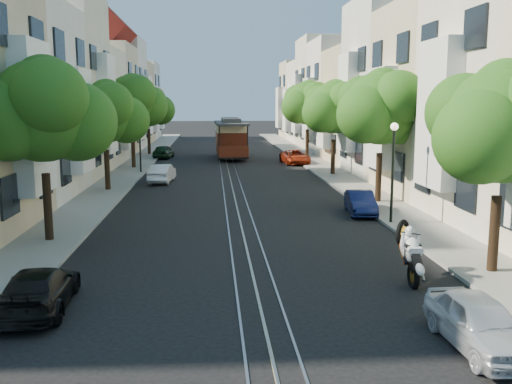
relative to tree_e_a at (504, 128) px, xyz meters
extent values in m
plane|color=black|center=(-7.26, 31.02, -4.40)|extent=(200.00, 200.00, 0.00)
cube|color=gray|center=(-0.01, 31.02, -4.34)|extent=(2.50, 80.00, 0.12)
cube|color=gray|center=(-14.51, 31.02, -4.34)|extent=(2.50, 80.00, 0.12)
cube|color=gray|center=(-7.81, 31.02, -4.39)|extent=(0.06, 80.00, 0.02)
cube|color=gray|center=(-7.26, 31.02, -4.39)|extent=(0.06, 80.00, 0.02)
cube|color=gray|center=(-6.71, 31.02, -4.39)|extent=(0.06, 80.00, 0.02)
cube|color=tan|center=(-7.26, 31.02, -4.40)|extent=(0.08, 80.00, 0.01)
cube|color=white|center=(0.94, 7.02, 0.22)|extent=(0.90, 3.04, 6.05)
cube|color=beige|center=(4.74, 15.02, 0.60)|extent=(7.00, 8.00, 10.00)
cube|color=white|center=(0.94, 15.02, -0.20)|extent=(0.90, 3.04, 5.50)
cube|color=silver|center=(4.74, 23.02, 1.60)|extent=(7.00, 8.00, 12.00)
cube|color=white|center=(0.94, 23.02, 0.64)|extent=(0.90, 3.04, 6.60)
cube|color=#C6B28C|center=(4.74, 31.02, 0.10)|extent=(7.00, 8.00, 9.00)
cube|color=white|center=(0.94, 31.02, -0.62)|extent=(0.90, 3.04, 4.95)
cube|color=white|center=(4.74, 39.02, 0.85)|extent=(7.00, 8.00, 10.50)
cube|color=white|center=(0.94, 39.02, 0.01)|extent=(0.90, 3.04, 5.78)
cube|color=beige|center=(4.74, 47.02, 1.35)|extent=(7.00, 8.00, 11.50)
cube|color=white|center=(0.94, 47.02, 0.43)|extent=(0.90, 3.04, 6.32)
cube|color=silver|center=(4.74, 55.02, 0.35)|extent=(7.00, 8.00, 9.50)
cube|color=white|center=(0.94, 55.02, -0.41)|extent=(0.90, 3.04, 5.23)
cube|color=beige|center=(4.74, 63.02, 0.60)|extent=(7.00, 8.00, 10.00)
cube|color=white|center=(0.94, 63.02, -0.20)|extent=(0.90, 3.04, 5.50)
cube|color=white|center=(-15.46, 7.02, 0.13)|extent=(0.90, 3.04, 5.93)
cube|color=white|center=(-19.26, 15.02, 0.50)|extent=(7.00, 8.00, 9.80)
cube|color=white|center=(-15.46, 15.02, -0.28)|extent=(0.90, 3.04, 5.39)
cube|color=beige|center=(-19.26, 23.02, 1.48)|extent=(7.00, 8.00, 11.76)
cube|color=white|center=(-15.46, 23.02, 0.54)|extent=(0.90, 3.04, 6.47)
cube|color=silver|center=(-19.26, 31.02, 0.01)|extent=(7.00, 8.00, 8.82)
cube|color=white|center=(-15.46, 31.02, -0.69)|extent=(0.90, 3.04, 4.85)
cube|color=beige|center=(-19.26, 39.02, 0.75)|extent=(7.00, 8.00, 10.29)
cube|color=white|center=(-15.46, 39.02, -0.08)|extent=(0.90, 3.04, 5.66)
cube|color=silver|center=(-19.26, 47.02, 1.24)|extent=(7.00, 8.00, 11.27)
cube|color=white|center=(-15.46, 47.02, 0.34)|extent=(0.90, 3.04, 6.20)
cube|color=#C6B28C|center=(-19.26, 55.02, 0.26)|extent=(7.00, 8.00, 9.31)
cube|color=white|center=(-15.46, 55.02, -0.49)|extent=(0.90, 3.04, 5.12)
cube|color=white|center=(-19.26, 63.02, 0.50)|extent=(7.00, 8.00, 9.80)
cube|color=white|center=(-15.46, 63.02, -0.28)|extent=(0.90, 3.04, 5.39)
cylinder|color=black|center=(-0.06, 0.02, -3.14)|extent=(0.30, 0.30, 2.27)
sphere|color=#285314|center=(-0.06, 0.02, 0.08)|extent=(3.38, 3.38, 3.38)
sphere|color=#285314|center=(-1.01, -0.68, -0.22)|extent=(2.64, 2.64, 2.64)
sphere|color=#285314|center=(0.04, 0.12, 0.98)|extent=(2.03, 2.03, 2.03)
cylinder|color=black|center=(-0.06, 12.02, -3.05)|extent=(0.30, 0.30, 2.45)
sphere|color=#285314|center=(-0.06, 12.02, 0.41)|extent=(3.64, 3.64, 3.64)
sphere|color=#285314|center=(1.04, 12.52, 0.01)|extent=(2.91, 2.91, 2.91)
sphere|color=#285314|center=(-1.01, 11.32, 0.11)|extent=(2.84, 2.84, 2.84)
sphere|color=#285314|center=(0.04, 12.12, 1.31)|extent=(2.18, 2.18, 2.18)
cylinder|color=black|center=(-0.06, 23.02, -3.09)|extent=(0.30, 0.30, 2.38)
sphere|color=#285314|center=(-0.06, 23.02, 0.28)|extent=(3.54, 3.54, 3.54)
sphere|color=#285314|center=(1.04, 23.52, -0.12)|extent=(2.83, 2.83, 2.83)
sphere|color=#285314|center=(-1.01, 22.32, -0.02)|extent=(2.76, 2.76, 2.76)
sphere|color=#285314|center=(0.04, 23.12, 1.18)|extent=(2.12, 2.12, 2.12)
cylinder|color=black|center=(-0.06, 34.02, -3.02)|extent=(0.30, 0.30, 2.52)
sphere|color=#285314|center=(-0.06, 34.02, 0.55)|extent=(3.74, 3.74, 3.74)
sphere|color=#285314|center=(1.04, 34.52, 0.15)|extent=(3.00, 3.00, 3.00)
sphere|color=#285314|center=(-1.01, 33.32, 0.25)|extent=(2.92, 2.92, 2.92)
sphere|color=#285314|center=(0.04, 34.12, 1.45)|extent=(2.25, 2.25, 2.25)
cylinder|color=black|center=(-14.46, 5.02, -3.05)|extent=(0.30, 0.30, 2.45)
sphere|color=#285314|center=(-14.46, 5.02, 0.41)|extent=(3.64, 3.64, 3.64)
sphere|color=#285314|center=(-13.36, 5.52, 0.01)|extent=(2.91, 2.91, 2.91)
sphere|color=#285314|center=(-15.41, 4.32, 0.11)|extent=(2.84, 2.84, 2.84)
sphere|color=#285314|center=(-14.36, 5.12, 1.31)|extent=(2.18, 2.18, 2.18)
cylinder|color=black|center=(-14.46, 17.02, -3.14)|extent=(0.30, 0.30, 2.27)
sphere|color=#285314|center=(-14.46, 17.02, 0.08)|extent=(3.38, 3.38, 3.38)
sphere|color=#285314|center=(-13.36, 17.52, -0.32)|extent=(2.70, 2.70, 2.70)
sphere|color=#285314|center=(-15.41, 16.32, -0.22)|extent=(2.64, 2.64, 2.64)
sphere|color=#285314|center=(-14.36, 17.12, 0.98)|extent=(2.03, 2.03, 2.03)
cylinder|color=black|center=(-14.46, 28.02, -2.97)|extent=(0.30, 0.30, 2.62)
sphere|color=#285314|center=(-14.46, 28.02, 0.75)|extent=(3.90, 3.90, 3.90)
sphere|color=#285314|center=(-13.36, 28.52, 0.35)|extent=(3.12, 3.12, 3.12)
sphere|color=#285314|center=(-15.41, 27.32, 0.45)|extent=(3.04, 3.04, 3.04)
sphere|color=#285314|center=(-14.36, 28.12, 1.65)|extent=(2.34, 2.34, 2.34)
cylinder|color=black|center=(-14.46, 39.02, -3.09)|extent=(0.30, 0.30, 2.38)
sphere|color=#285314|center=(-14.46, 39.02, 0.28)|extent=(3.54, 3.54, 3.54)
sphere|color=#285314|center=(-13.36, 39.52, -0.12)|extent=(2.83, 2.83, 2.83)
sphere|color=#285314|center=(-15.41, 38.32, -0.02)|extent=(2.76, 2.76, 2.76)
sphere|color=#285314|center=(-14.36, 39.12, 1.18)|extent=(2.12, 2.12, 2.12)
cylinder|color=black|center=(-0.96, 7.02, -2.28)|extent=(0.12, 0.12, 4.00)
sphere|color=#FFF2CC|center=(-0.96, 7.02, -0.28)|extent=(0.32, 0.32, 0.32)
cylinder|color=black|center=(-13.56, 25.02, -2.28)|extent=(0.12, 0.12, 4.00)
sphere|color=#FFF2CC|center=(-13.56, 25.02, -0.28)|extent=(0.32, 0.32, 0.32)
torus|color=black|center=(-2.84, -0.98, -4.07)|extent=(0.19, 0.83, 0.82)
torus|color=black|center=(-2.80, 0.21, -3.11)|extent=(0.63, 0.70, 0.80)
ellipsoid|color=silver|center=(-2.82, -0.47, -3.41)|extent=(0.52, 1.13, 1.06)
ellipsoid|color=silver|center=(-2.84, -0.78, -3.25)|extent=(0.43, 0.63, 0.59)
cube|color=black|center=(-2.85, -1.19, -3.55)|extent=(0.26, 0.55, 0.47)
cube|color=silver|center=(-2.84, -0.81, -3.33)|extent=(0.39, 0.62, 0.25)
sphere|color=black|center=(-2.82, -0.45, -3.27)|extent=(0.29, 0.29, 0.29)
cube|color=black|center=(-6.76, 35.66, -3.92)|extent=(2.70, 8.64, 0.32)
cube|color=#521B0D|center=(-6.76, 35.66, -2.63)|extent=(2.72, 5.43, 2.57)
cube|color=beige|center=(-6.76, 35.66, -1.66)|extent=(2.77, 5.48, 0.64)
cube|color=#2D2D30|center=(-6.76, 35.66, -1.24)|extent=(2.91, 8.64, 0.19)
cube|color=#2D2D30|center=(-6.76, 35.66, -0.97)|extent=(1.63, 4.86, 0.38)
imported|color=silver|center=(-2.86, -4.98, -3.83)|extent=(1.46, 3.38, 1.14)
imported|color=#0C143E|center=(-1.66, 9.37, -3.86)|extent=(1.42, 3.33, 1.07)
imported|color=maroon|center=(-1.66, 30.41, -3.82)|extent=(2.30, 4.33, 1.16)
imported|color=black|center=(-12.77, -2.00, -3.85)|extent=(1.72, 3.82, 1.09)
imported|color=silver|center=(-11.66, 20.48, -3.81)|extent=(1.58, 3.68, 1.18)
imported|color=black|center=(-12.86, 35.99, -3.79)|extent=(1.91, 3.73, 1.22)
camera|label=1|loc=(-8.41, -15.97, 0.79)|focal=40.00mm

